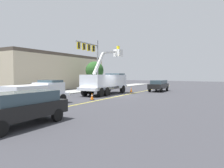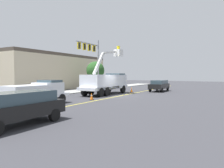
{
  "view_description": "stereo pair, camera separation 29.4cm",
  "coord_description": "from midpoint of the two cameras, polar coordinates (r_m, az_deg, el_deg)",
  "views": [
    {
      "loc": [
        -20.58,
        -13.01,
        2.55
      ],
      "look_at": [
        -0.17,
        0.96,
        1.4
      ],
      "focal_mm": 33.15,
      "sensor_mm": 36.0,
      "label": 1
    },
    {
      "loc": [
        -20.42,
        -13.25,
        2.55
      ],
      "look_at": [
        -0.17,
        0.96,
        1.4
      ],
      "focal_mm": 33.15,
      "sensor_mm": 36.0,
      "label": 2
    }
  ],
  "objects": [
    {
      "name": "service_pickup_truck",
      "position": [
        18.03,
        -20.36,
        -2.06
      ],
      "size": [
        5.78,
        2.63,
        2.06
      ],
      "color": "white",
      "rests_on": "ground"
    },
    {
      "name": "lane_centre_stripe",
      "position": [
        24.48,
        1.74,
        -3.31
      ],
      "size": [
        49.78,
        4.98,
        0.01
      ],
      "primitive_type": "cube",
      "rotation": [
        0.0,
        0.0,
        0.1
      ],
      "color": "yellow",
      "rests_on": "ground"
    },
    {
      "name": "traffic_signal_mast",
      "position": [
        32.43,
        -6.03,
        8.23
      ],
      "size": [
        5.65,
        0.93,
        8.04
      ],
      "color": "gray",
      "rests_on": "ground"
    },
    {
      "name": "traffic_cone_mid_front",
      "position": [
        20.73,
        -5.93,
        -3.44
      ],
      "size": [
        0.4,
        0.4,
        0.71
      ],
      "color": "black",
      "rests_on": "ground"
    },
    {
      "name": "sidewalk_far_side",
      "position": [
        29.23,
        -13.04,
        -2.29
      ],
      "size": [
        60.07,
        9.37,
        0.12
      ],
      "primitive_type": "cube",
      "rotation": [
        0.0,
        0.0,
        0.1
      ],
      "color": "#9E9E99",
      "rests_on": "ground"
    },
    {
      "name": "ground",
      "position": [
        24.48,
        1.74,
        -3.32
      ],
      "size": [
        120.0,
        120.0,
        0.0
      ],
      "primitive_type": "plane",
      "color": "#38383D"
    },
    {
      "name": "passing_minivan",
      "position": [
        31.9,
        12.5,
        -0.24
      ],
      "size": [
        4.96,
        2.35,
        1.69
      ],
      "color": "black",
      "rests_on": "ground"
    },
    {
      "name": "traffic_cone_mid_rear",
      "position": [
        29.45,
        5.02,
        -1.56
      ],
      "size": [
        0.4,
        0.4,
        0.78
      ],
      "color": "black",
      "rests_on": "ground"
    },
    {
      "name": "traffic_cone_leading",
      "position": [
        14.8,
        -24.94,
        -6.05
      ],
      "size": [
        0.4,
        0.4,
        0.76
      ],
      "color": "black",
      "rests_on": "ground"
    },
    {
      "name": "utility_bucket_truck",
      "position": [
        26.48,
        -2.06,
        0.59
      ],
      "size": [
        8.4,
        3.28,
        6.25
      ],
      "color": "white",
      "rests_on": "ground"
    },
    {
      "name": "commercial_building_backdrop",
      "position": [
        39.09,
        -16.3,
        3.29
      ],
      "size": [
        22.04,
        9.9,
        6.11
      ],
      "color": "beige",
      "rests_on": "ground"
    },
    {
      "name": "street_tree_right",
      "position": [
        36.36,
        -5.06,
        3.71
      ],
      "size": [
        3.17,
        3.17,
        4.82
      ],
      "color": "brown",
      "rests_on": "ground"
    },
    {
      "name": "trailing_sedan",
      "position": [
        11.27,
        -24.41,
        -5.62
      ],
      "size": [
        4.96,
        2.35,
        1.69
      ],
      "color": "black",
      "rests_on": "ground"
    }
  ]
}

